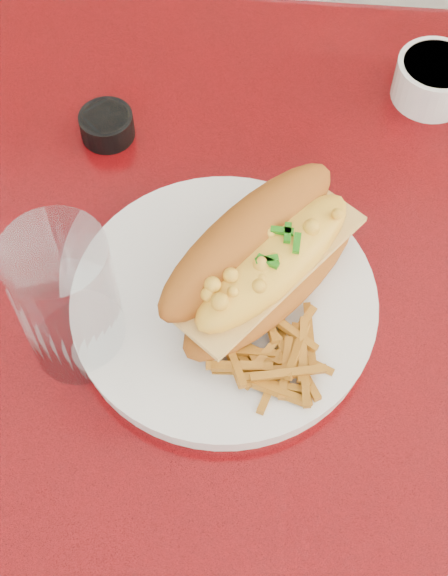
# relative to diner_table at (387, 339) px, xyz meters

# --- Properties ---
(ground) EXTENTS (8.00, 8.00, 0.00)m
(ground) POSITION_rel_diner_table_xyz_m (0.00, 0.00, -0.61)
(ground) COLOR beige
(ground) RESTS_ON ground
(diner_table) EXTENTS (1.23, 0.83, 0.77)m
(diner_table) POSITION_rel_diner_table_xyz_m (0.00, 0.00, 0.00)
(diner_table) COLOR #B90B10
(diner_table) RESTS_ON ground
(booth_bench_far) EXTENTS (1.20, 0.51, 0.90)m
(booth_bench_far) POSITION_rel_diner_table_xyz_m (0.00, 0.81, -0.32)
(booth_bench_far) COLOR maroon
(booth_bench_far) RESTS_ON ground
(dinner_plate) EXTENTS (0.32, 0.32, 0.02)m
(dinner_plate) POSITION_rel_diner_table_xyz_m (-0.19, -0.07, 0.17)
(dinner_plate) COLOR silver
(dinner_plate) RESTS_ON diner_table
(mac_hoagie) EXTENTS (0.23, 0.24, 0.10)m
(mac_hoagie) POSITION_rel_diner_table_xyz_m (-0.15, -0.05, 0.22)
(mac_hoagie) COLOR #AA5C1B
(mac_hoagie) RESTS_ON dinner_plate
(fries_pile) EXTENTS (0.12, 0.12, 0.03)m
(fries_pile) POSITION_rel_diner_table_xyz_m (-0.14, -0.12, 0.19)
(fries_pile) COLOR #C07C20
(fries_pile) RESTS_ON dinner_plate
(fork) EXTENTS (0.05, 0.13, 0.00)m
(fork) POSITION_rel_diner_table_xyz_m (-0.12, -0.06, 0.18)
(fork) COLOR silver
(fork) RESTS_ON dinner_plate
(gravy_ramekin) EXTENTS (0.12, 0.12, 0.05)m
(gravy_ramekin) POSITION_rel_diner_table_xyz_m (0.02, 0.24, 0.19)
(gravy_ramekin) COLOR silver
(gravy_ramekin) RESTS_ON diner_table
(sauce_cup_left) EXTENTS (0.08, 0.08, 0.03)m
(sauce_cup_left) POSITION_rel_diner_table_xyz_m (-0.34, 0.14, 0.18)
(sauce_cup_left) COLOR black
(sauce_cup_left) RESTS_ON diner_table
(water_tumbler) EXTENTS (0.11, 0.11, 0.16)m
(water_tumbler) POSITION_rel_diner_table_xyz_m (-0.32, -0.12, 0.24)
(water_tumbler) COLOR silver
(water_tumbler) RESTS_ON diner_table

